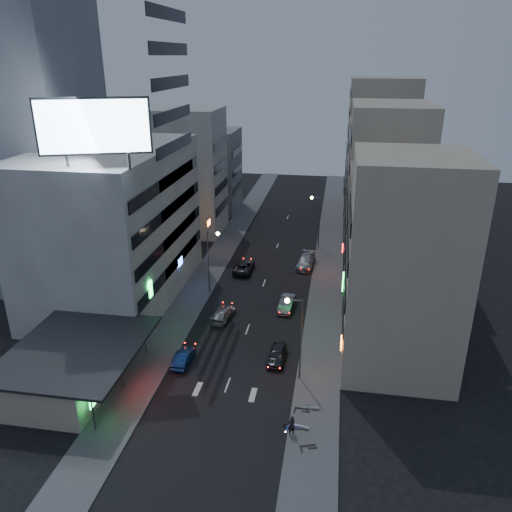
% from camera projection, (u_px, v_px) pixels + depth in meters
% --- Properties ---
extents(ground, '(180.00, 180.00, 0.00)m').
position_uv_depth(ground, '(217.00, 414.00, 41.17)').
color(ground, black).
rests_on(ground, ground).
extents(sidewalk_left, '(4.00, 120.00, 0.12)m').
position_uv_depth(sidewalk_left, '(212.00, 267.00, 69.82)').
color(sidewalk_left, '#4C4C4F').
rests_on(sidewalk_left, ground).
extents(sidewalk_right, '(4.00, 120.00, 0.12)m').
position_uv_depth(sidewalk_right, '(327.00, 274.00, 67.37)').
color(sidewalk_right, '#4C4C4F').
rests_on(sidewalk_right, ground).
extents(food_court, '(11.00, 13.00, 3.88)m').
position_uv_depth(food_court, '(70.00, 364.00, 44.39)').
color(food_court, '#B6A88F').
rests_on(food_court, ground).
extents(white_building, '(14.00, 24.00, 18.00)m').
position_uv_depth(white_building, '(114.00, 225.00, 58.71)').
color(white_building, silver).
rests_on(white_building, ground).
extents(grey_tower, '(10.00, 14.00, 34.00)m').
position_uv_depth(grey_tower, '(47.00, 150.00, 59.85)').
color(grey_tower, gray).
rests_on(grey_tower, ground).
extents(shophouse_near, '(10.00, 11.00, 20.00)m').
position_uv_depth(shophouse_near, '(404.00, 266.00, 44.75)').
color(shophouse_near, '#B6A88F').
rests_on(shophouse_near, ground).
extents(shophouse_mid, '(11.00, 12.00, 16.00)m').
position_uv_depth(shophouse_mid, '(396.00, 243.00, 55.94)').
color(shophouse_mid, gray).
rests_on(shophouse_mid, ground).
extents(shophouse_far, '(10.00, 14.00, 22.00)m').
position_uv_depth(shophouse_far, '(385.00, 188.00, 66.80)').
color(shophouse_far, '#B6A88F').
rests_on(shophouse_far, ground).
extents(far_left_a, '(11.00, 10.00, 20.00)m').
position_uv_depth(far_left_a, '(188.00, 172.00, 80.99)').
color(far_left_a, silver).
rests_on(far_left_a, ground).
extents(far_left_b, '(12.00, 10.00, 15.00)m').
position_uv_depth(far_left_b, '(206.00, 170.00, 93.89)').
color(far_left_b, gray).
rests_on(far_left_b, ground).
extents(far_right_a, '(11.00, 12.00, 18.00)m').
position_uv_depth(far_right_a, '(380.00, 178.00, 81.19)').
color(far_right_a, gray).
rests_on(far_right_a, ground).
extents(far_right_b, '(12.00, 12.00, 24.00)m').
position_uv_depth(far_right_b, '(380.00, 145.00, 92.80)').
color(far_right_b, '#B6A88F').
rests_on(far_right_b, ground).
extents(billboard, '(9.52, 3.75, 6.20)m').
position_uv_depth(billboard, '(94.00, 127.00, 44.20)').
color(billboard, '#595B60').
rests_on(billboard, white_building).
extents(street_lamp_right_near, '(1.60, 0.44, 8.02)m').
position_uv_depth(street_lamp_right_near, '(297.00, 327.00, 43.76)').
color(street_lamp_right_near, '#595B60').
rests_on(street_lamp_right_near, sidewalk_right).
extents(street_lamp_left, '(1.60, 0.44, 8.02)m').
position_uv_depth(street_lamp_left, '(211.00, 253.00, 60.20)').
color(street_lamp_left, '#595B60').
rests_on(street_lamp_left, sidewalk_left).
extents(street_lamp_right_far, '(1.60, 0.44, 8.02)m').
position_uv_depth(street_lamp_right_far, '(317.00, 215.00, 74.87)').
color(street_lamp_right_far, '#595B60').
rests_on(street_lamp_right_far, sidewalk_right).
extents(parked_car_right_near, '(1.78, 4.11, 1.38)m').
position_uv_depth(parked_car_right_near, '(277.00, 355.00, 48.15)').
color(parked_car_right_near, '#2A2B30').
rests_on(parked_car_right_near, ground).
extents(parked_car_right_mid, '(1.87, 4.44, 1.43)m').
position_uv_depth(parked_car_right_mid, '(287.00, 304.00, 58.04)').
color(parked_car_right_mid, gray).
rests_on(parked_car_right_mid, ground).
extents(parked_car_left, '(2.43, 5.22, 1.45)m').
position_uv_depth(parked_car_left, '(244.00, 266.00, 68.25)').
color(parked_car_left, '#28272D').
rests_on(parked_car_left, ground).
extents(parked_car_right_far, '(2.65, 5.59, 1.57)m').
position_uv_depth(parked_car_right_far, '(306.00, 262.00, 69.70)').
color(parked_car_right_far, '#92969A').
rests_on(parked_car_right_far, ground).
extents(road_car_blue, '(1.42, 3.93, 1.29)m').
position_uv_depth(road_car_blue, '(183.00, 358.00, 47.78)').
color(road_car_blue, navy).
rests_on(road_car_blue, ground).
extents(road_car_silver, '(2.43, 4.75, 1.32)m').
position_uv_depth(road_car_silver, '(223.00, 314.00, 55.90)').
color(road_car_silver, '#ABACB4').
rests_on(road_car_silver, ground).
extents(person, '(0.74, 0.67, 1.69)m').
position_uv_depth(person, '(291.00, 425.00, 38.54)').
color(person, black).
rests_on(person, sidewalk_right).
extents(scooter_black_a, '(1.19, 2.00, 1.16)m').
position_uv_depth(scooter_black_a, '(316.00, 438.00, 37.67)').
color(scooter_black_a, black).
rests_on(scooter_black_a, sidewalk_right).
extents(scooter_silver_a, '(0.96, 2.00, 1.17)m').
position_uv_depth(scooter_silver_a, '(310.00, 421.00, 39.36)').
color(scooter_silver_a, '#ADAFB5').
rests_on(scooter_silver_a, sidewalk_right).
extents(scooter_blue, '(0.83, 1.92, 1.14)m').
position_uv_depth(scooter_blue, '(302.00, 420.00, 39.50)').
color(scooter_blue, navy).
rests_on(scooter_blue, sidewalk_right).
extents(scooter_black_b, '(0.72, 1.93, 1.16)m').
position_uv_depth(scooter_black_b, '(310.00, 403.00, 41.41)').
color(scooter_black_b, black).
rests_on(scooter_black_b, sidewalk_right).
extents(scooter_silver_b, '(0.69, 1.95, 1.18)m').
position_uv_depth(scooter_silver_b, '(320.00, 401.00, 41.61)').
color(scooter_silver_b, '#999CA0').
rests_on(scooter_silver_b, sidewalk_right).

